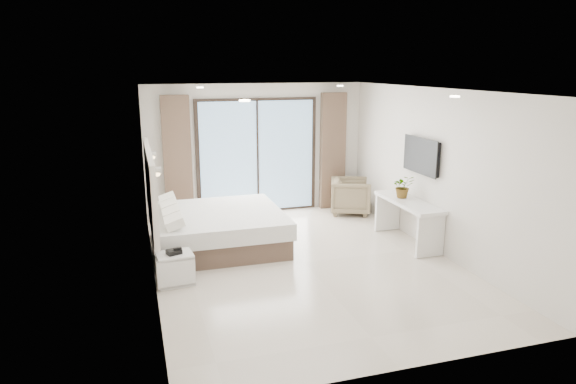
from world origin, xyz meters
The scene contains 8 objects.
ground centered at (0.00, 0.00, 0.00)m, with size 6.20×6.20×0.00m, color beige.
room_shell centered at (-0.20, 0.88, 1.58)m, with size 4.62×6.22×2.72m.
bed centered at (-1.21, 1.15, 0.32)m, with size 2.20×2.10×0.75m.
nightstand centered at (-2.02, -0.23, 0.23)m, with size 0.53×0.45×0.45m.
phone centered at (-2.03, -0.24, 0.49)m, with size 0.19×0.15×0.06m, color black.
console_desk centered at (2.04, 0.38, 0.56)m, with size 0.51×1.63×0.77m.
plant centered at (2.04, 0.59, 0.93)m, with size 0.37×0.41×0.32m, color #33662D.
armchair centered at (1.85, 2.40, 0.41)m, with size 0.79×0.74×0.82m, color #7C6D51.
Camera 1 is at (-2.48, -7.24, 3.04)m, focal length 32.00 mm.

